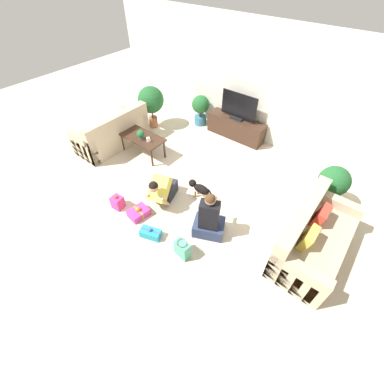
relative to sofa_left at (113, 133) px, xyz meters
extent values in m
plane|color=beige|center=(2.44, -0.22, -0.32)|extent=(16.00, 16.00, 0.00)
cube|color=beige|center=(2.44, 2.41, 0.98)|extent=(8.40, 0.06, 2.60)
cube|color=tan|center=(-0.05, 0.00, -0.09)|extent=(0.83, 1.72, 0.45)
cube|color=tan|center=(0.26, 0.00, 0.34)|extent=(0.20, 1.72, 0.42)
cube|color=tan|center=(-0.05, 0.78, 0.00)|extent=(0.83, 0.16, 0.63)
cube|color=tan|center=(-0.05, -0.78, 0.00)|extent=(0.83, 0.16, 0.63)
cube|color=red|center=(0.06, 0.35, 0.28)|extent=(0.18, 0.34, 0.32)
cube|color=#EACC4C|center=(0.06, 0.00, 0.28)|extent=(0.18, 0.34, 0.32)
cube|color=#288E6B|center=(0.06, -0.35, 0.28)|extent=(0.18, 0.34, 0.32)
cube|color=tan|center=(4.92, -0.02, -0.09)|extent=(0.83, 1.72, 0.45)
cube|color=tan|center=(4.61, -0.02, 0.34)|extent=(0.20, 1.72, 0.42)
cube|color=tan|center=(4.92, -0.80, 0.00)|extent=(0.83, 0.16, 0.63)
cube|color=tan|center=(4.92, 0.76, 0.00)|extent=(0.83, 0.16, 0.63)
cube|color=#EACC4C|center=(4.81, -0.29, 0.28)|extent=(0.18, 0.34, 0.32)
cube|color=red|center=(4.81, 0.24, 0.28)|extent=(0.18, 0.34, 0.32)
cube|color=#382319|center=(0.84, 0.18, 0.15)|extent=(1.10, 0.53, 0.03)
cylinder|color=#382319|center=(0.35, -0.02, -0.09)|extent=(0.04, 0.04, 0.45)
cylinder|color=#382319|center=(1.33, -0.02, -0.09)|extent=(0.04, 0.04, 0.45)
cylinder|color=#382319|center=(0.35, 0.38, -0.09)|extent=(0.04, 0.04, 0.45)
cylinder|color=#382319|center=(1.33, 0.38, -0.09)|extent=(0.04, 0.04, 0.45)
cube|color=#382319|center=(2.15, 2.15, -0.06)|extent=(1.47, 0.39, 0.51)
cube|color=black|center=(2.15, 2.15, 0.22)|extent=(0.32, 0.20, 0.05)
cube|color=black|center=(2.15, 2.15, 0.53)|extent=(0.92, 0.03, 0.58)
cylinder|color=#336B84|center=(1.06, 2.10, -0.20)|extent=(0.32, 0.32, 0.23)
cylinder|color=brown|center=(1.06, 2.10, -0.02)|extent=(0.06, 0.06, 0.14)
sphere|color=#1E5628|center=(1.06, 2.10, 0.25)|extent=(0.46, 0.46, 0.46)
cylinder|color=#A36042|center=(0.15, 1.21, -0.18)|extent=(0.23, 0.23, 0.27)
cylinder|color=brown|center=(0.15, 1.21, 0.05)|extent=(0.04, 0.04, 0.20)
sphere|color=#1E5628|center=(0.15, 1.21, 0.43)|extent=(0.66, 0.66, 0.66)
cylinder|color=#A36042|center=(4.72, 1.19, -0.22)|extent=(0.33, 0.33, 0.20)
cylinder|color=brown|center=(4.72, 1.19, -0.03)|extent=(0.06, 0.06, 0.16)
sphere|color=#1E5628|center=(4.72, 1.19, 0.28)|extent=(0.55, 0.55, 0.55)
cube|color=#23232D|center=(2.21, -0.50, -0.18)|extent=(0.41, 0.51, 0.28)
cube|color=gold|center=(2.30, -0.78, 0.12)|extent=(0.46, 0.58, 0.47)
sphere|color=tan|center=(2.36, -0.96, 0.33)|extent=(0.18, 0.18, 0.18)
sphere|color=black|center=(2.36, -0.96, 0.37)|extent=(0.17, 0.17, 0.17)
cylinder|color=tan|center=(2.20, -0.92, -0.07)|extent=(0.14, 0.28, 0.41)
cylinder|color=tan|center=(2.47, -0.83, -0.07)|extent=(0.14, 0.28, 0.41)
cube|color=#283351|center=(3.38, -0.71, -0.20)|extent=(0.64, 0.58, 0.24)
cube|color=black|center=(3.40, -0.77, 0.19)|extent=(0.37, 0.32, 0.54)
sphere|color=tan|center=(3.40, -0.76, 0.54)|extent=(0.17, 0.17, 0.17)
sphere|color=#472D19|center=(3.40, -0.77, 0.57)|extent=(0.16, 0.16, 0.16)
cylinder|color=tan|center=(3.43, -0.53, 0.11)|extent=(0.16, 0.26, 0.06)
cylinder|color=tan|center=(3.20, -0.64, 0.11)|extent=(0.16, 0.26, 0.06)
ellipsoid|color=black|center=(2.78, -0.14, -0.09)|extent=(0.35, 0.18, 0.18)
sphere|color=black|center=(2.57, -0.15, -0.04)|extent=(0.15, 0.15, 0.15)
sphere|color=olive|center=(2.51, -0.15, -0.06)|extent=(0.07, 0.07, 0.07)
cylinder|color=black|center=(2.98, -0.13, -0.05)|extent=(0.10, 0.03, 0.11)
cylinder|color=olive|center=(2.67, -0.09, -0.25)|extent=(0.04, 0.04, 0.14)
cylinder|color=olive|center=(2.67, -0.19, -0.25)|extent=(0.04, 0.04, 0.14)
cylinder|color=olive|center=(2.89, -0.08, -0.25)|extent=(0.04, 0.04, 0.14)
cylinder|color=olive|center=(2.89, -0.18, -0.25)|extent=(0.04, 0.04, 0.14)
cube|color=#CC3389|center=(2.16, -1.22, -0.25)|extent=(0.33, 0.40, 0.14)
cube|color=orange|center=(2.16, -1.22, -0.25)|extent=(0.28, 0.07, 0.14)
sphere|color=orange|center=(2.16, -1.22, -0.15)|extent=(0.10, 0.10, 0.10)
cube|color=teal|center=(2.66, -1.41, -0.24)|extent=(0.39, 0.28, 0.15)
cube|color=#3D51BC|center=(2.66, -1.41, -0.24)|extent=(0.35, 0.14, 0.15)
sphere|color=#3D51BC|center=(2.66, -1.41, -0.14)|extent=(0.06, 0.06, 0.06)
cube|color=#CC3389|center=(1.70, -1.32, -0.19)|extent=(0.22, 0.21, 0.26)
cube|color=red|center=(1.70, -1.32, -0.19)|extent=(0.21, 0.05, 0.26)
sphere|color=red|center=(1.70, -1.32, -0.04)|extent=(0.07, 0.07, 0.07)
cube|color=#4CA384|center=(3.32, -1.35, -0.16)|extent=(0.27, 0.17, 0.32)
torus|color=#4C3823|center=(3.32, -1.35, 0.02)|extent=(0.18, 0.18, 0.01)
cylinder|color=silver|center=(1.11, 0.13, 0.21)|extent=(0.08, 0.08, 0.09)
torus|color=silver|center=(1.16, 0.13, 0.21)|extent=(0.06, 0.01, 0.06)
cylinder|color=#4C4C51|center=(0.93, 0.09, 0.20)|extent=(0.11, 0.11, 0.07)
sphere|color=#1E5628|center=(0.93, 0.09, 0.30)|extent=(0.17, 0.17, 0.17)
camera|label=1|loc=(4.83, -3.00, 3.37)|focal=24.00mm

